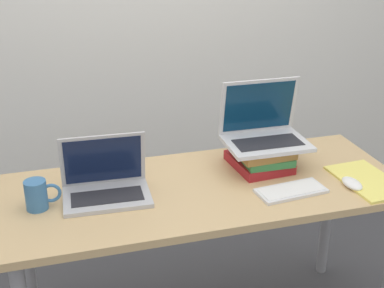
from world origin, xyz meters
The scene contains 8 objects.
desk centered at (0.00, 0.32, 0.64)m, with size 1.54×0.63×0.73m.
laptop_left centered at (-0.38, 0.34, 0.77)m, with size 0.33×0.23×0.22m.
book_stack centered at (0.26, 0.41, 0.78)m, with size 0.23×0.26×0.10m.
laptop_on_books centered at (0.28, 0.43, 0.88)m, with size 0.33×0.24×0.25m.
wireless_keyboard centered at (0.29, 0.17, 0.73)m, with size 0.27×0.14×0.01m.
mouse centered at (0.53, 0.15, 0.74)m, with size 0.06×0.11×0.03m.
notepad centered at (0.62, 0.17, 0.73)m, with size 0.22×0.33×0.01m.
mug centered at (-0.62, 0.31, 0.78)m, with size 0.13×0.08×0.11m.
Camera 1 is at (-0.56, -1.43, 1.69)m, focal length 50.00 mm.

